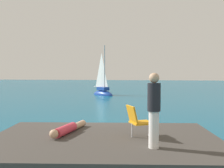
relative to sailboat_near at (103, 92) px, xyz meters
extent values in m
plane|color=#0F5675|center=(3.63, -18.95, -0.35)|extent=(160.00, 160.00, 0.00)
cube|color=#423D38|center=(4.33, -22.90, 0.17)|extent=(6.14, 4.30, 1.04)
cube|color=#3B4331|center=(6.15, -20.85, -0.35)|extent=(1.19, 1.29, 0.76)
cube|color=#3B3431|center=(3.37, -20.64, -0.35)|extent=(1.32, 1.14, 0.93)
ellipsoid|color=#193D99|center=(0.01, -0.01, -0.35)|extent=(3.30, 3.17, 1.17)
cube|color=#193D99|center=(0.01, -0.01, 0.43)|extent=(1.65, 1.61, 0.38)
cylinder|color=#B7B7BC|center=(0.25, -0.23, 2.90)|extent=(0.13, 0.13, 5.32)
cylinder|color=#B2B2B7|center=(-0.53, 0.49, 0.61)|extent=(1.64, 1.51, 0.10)
pyramid|color=white|center=(-0.19, 0.17, 2.68)|extent=(1.30, 1.20, 4.05)
cylinder|color=#DB384C|center=(3.26, -22.76, 0.81)|extent=(0.39, 0.93, 0.24)
cylinder|color=tan|center=(3.39, -22.02, 0.78)|extent=(0.30, 0.72, 0.18)
sphere|color=tan|center=(3.16, -23.30, 0.83)|extent=(0.22, 0.22, 0.22)
cylinder|color=white|center=(5.54, -23.60, 1.09)|extent=(0.22, 0.22, 0.80)
cylinder|color=black|center=(5.54, -23.60, 1.79)|extent=(0.28, 0.28, 0.60)
sphere|color=tan|center=(5.54, -23.60, 2.20)|extent=(0.22, 0.22, 0.22)
cube|color=orange|center=(5.25, -22.66, 1.04)|extent=(0.68, 0.66, 0.04)
cube|color=orange|center=(5.01, -22.78, 1.27)|extent=(0.35, 0.50, 0.45)
cylinder|color=silver|center=(5.43, -22.56, 0.87)|extent=(0.04, 0.04, 0.35)
cylinder|color=silver|center=(5.01, -22.78, 0.87)|extent=(0.04, 0.04, 0.35)
camera|label=1|loc=(5.42, -28.92, 2.31)|focal=39.48mm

